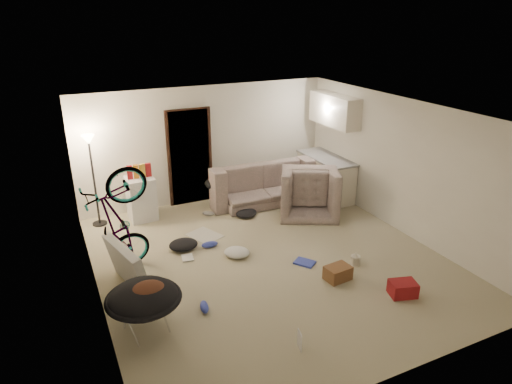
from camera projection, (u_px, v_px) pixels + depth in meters
name	position (u px, v px, depth m)	size (l,w,h in m)	color
floor	(269.00, 260.00, 7.74)	(5.50, 6.00, 0.02)	#B3AB8A
ceiling	(271.00, 112.00, 6.81)	(5.50, 6.00, 0.02)	white
wall_back	(206.00, 144.00, 9.80)	(5.50, 0.02, 2.50)	white
wall_front	(401.00, 287.00, 4.75)	(5.50, 0.02, 2.50)	white
wall_left	(89.00, 223.00, 6.17)	(0.02, 6.00, 2.50)	white
wall_right	(403.00, 167.00, 8.38)	(0.02, 6.00, 2.50)	white
doorway	(190.00, 157.00, 9.69)	(0.85, 0.10, 2.04)	black
door_trim	(190.00, 158.00, 9.67)	(0.97, 0.04, 2.10)	black
floor_lamp	(91.00, 161.00, 8.52)	(0.28, 0.28, 1.81)	black
kitchen_counter	(325.00, 177.00, 10.22)	(0.60, 1.50, 0.88)	white
counter_top	(326.00, 158.00, 10.05)	(0.64, 1.54, 0.04)	gray
kitchen_uppers	(334.00, 110.00, 9.72)	(0.38, 1.40, 0.65)	white
sofa	(259.00, 185.00, 10.06)	(2.32, 0.91, 0.68)	#3E453D
armchair	(308.00, 193.00, 9.50)	(1.16, 1.01, 0.75)	#3E453D
bicycle	(121.00, 244.00, 7.22)	(0.64, 1.82, 0.96)	black
book_asset	(301.00, 352.00, 5.62)	(0.18, 0.24, 0.02)	maroon
mini_fridge	(141.00, 198.00, 9.09)	(0.52, 0.52, 0.88)	white
snack_box_0	(130.00, 173.00, 8.81)	(0.10, 0.07, 0.30)	maroon
snack_box_1	(136.00, 172.00, 8.86)	(0.10, 0.07, 0.30)	#C47318
snack_box_2	(142.00, 171.00, 8.91)	(0.10, 0.07, 0.30)	gold
snack_box_3	(148.00, 170.00, 8.96)	(0.10, 0.07, 0.30)	maroon
saucer_chair	(144.00, 304.00, 5.86)	(0.98, 0.98, 0.70)	silver
hoodie	(147.00, 291.00, 5.78)	(0.48, 0.40, 0.22)	#522B1C
sofa_drape	(218.00, 183.00, 9.61)	(0.56, 0.46, 0.28)	black
tv_box	(128.00, 266.00, 6.84)	(0.13, 1.10, 0.72)	silver
drink_case_a	(338.00, 273.00, 7.12)	(0.39, 0.28, 0.22)	brown
drink_case_b	(403.00, 289.00, 6.72)	(0.38, 0.28, 0.22)	maroon
juicer	(355.00, 260.00, 7.54)	(0.16, 0.16, 0.23)	beige
newspaper	(205.00, 235.00, 8.55)	(0.46, 0.61, 0.01)	beige
book_blue	(305.00, 263.00, 7.60)	(0.24, 0.33, 0.03)	#3341B8
book_white	(187.00, 258.00, 7.76)	(0.19, 0.25, 0.02)	silver
shoe_0	(210.00, 244.00, 8.11)	(0.30, 0.12, 0.11)	#3341B8
shoe_1	(209.00, 213.00, 9.36)	(0.26, 0.11, 0.10)	slate
shoe_2	(204.00, 307.00, 6.41)	(0.28, 0.12, 0.10)	#3341B8
clothes_lump_a	(183.00, 245.00, 8.05)	(0.51, 0.44, 0.16)	black
clothes_lump_b	(246.00, 213.00, 9.32)	(0.46, 0.40, 0.14)	black
clothes_lump_c	(237.00, 252.00, 7.81)	(0.45, 0.38, 0.14)	silver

